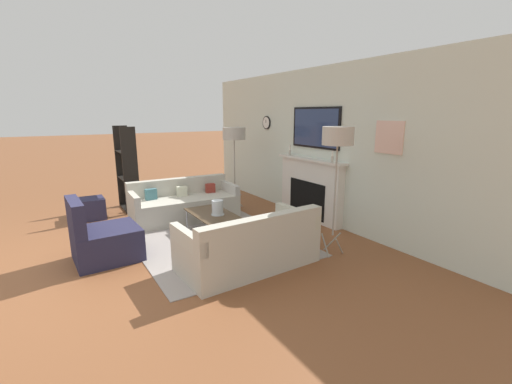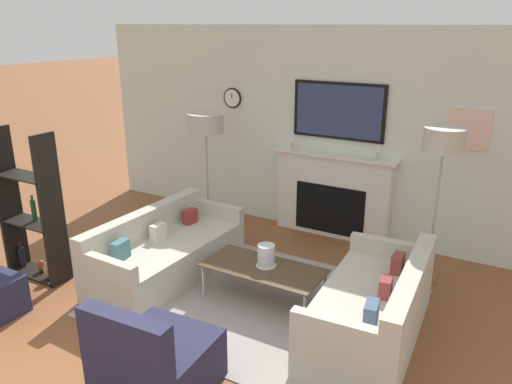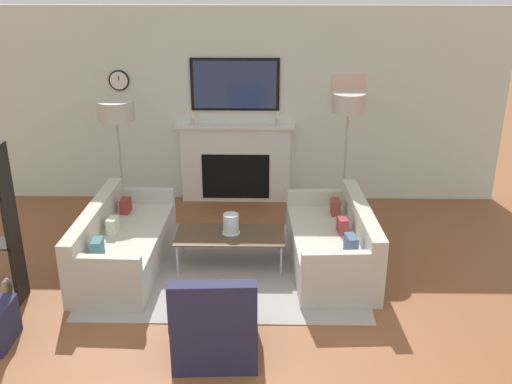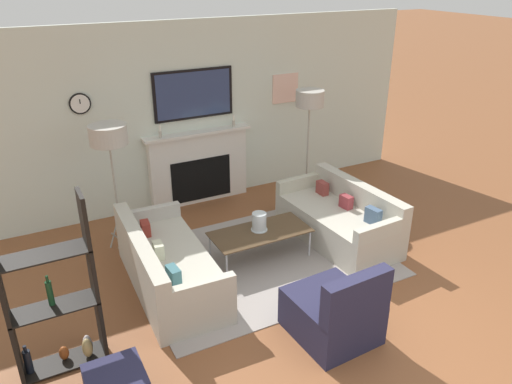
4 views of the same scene
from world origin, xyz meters
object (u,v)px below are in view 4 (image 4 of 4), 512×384
object	(u,v)px
hurricane_candle	(259,223)
couch_left	(167,267)
couch_right	(340,220)
armchair	(335,313)
coffee_table	(260,233)
shelf_unit	(54,301)
floor_lamp_left	(108,136)
floor_lamp_right	(310,100)

from	to	relation	value
hurricane_candle	couch_left	bearing A→B (deg)	-175.04
couch_right	armchair	xyz separation A→B (m)	(-1.20, -1.55, 0.00)
armchair	hurricane_candle	xyz separation A→B (m)	(0.05, 1.66, 0.20)
armchair	coffee_table	size ratio (longest dim) A/B	0.71
couch_left	couch_right	distance (m)	2.39
coffee_table	shelf_unit	xyz separation A→B (m)	(-2.46, -0.78, 0.35)
floor_lamp_left	shelf_unit	size ratio (longest dim) A/B	0.99
armchair	shelf_unit	world-z (taller)	shelf_unit
floor_lamp_right	shelf_unit	xyz separation A→B (m)	(-3.86, -1.91, -0.89)
floor_lamp_right	hurricane_candle	bearing A→B (deg)	-142.08
shelf_unit	hurricane_candle	bearing A→B (deg)	18.46
coffee_table	floor_lamp_left	world-z (taller)	floor_lamp_left
coffee_table	floor_lamp_left	size ratio (longest dim) A/B	0.74
hurricane_candle	floor_lamp_right	size ratio (longest dim) A/B	0.13
couch_left	shelf_unit	bearing A→B (deg)	-149.86
floor_lamp_right	couch_right	bearing A→B (deg)	-101.42
hurricane_candle	coffee_table	bearing A→B (deg)	-101.79
couch_left	floor_lamp_left	size ratio (longest dim) A/B	1.16
floor_lamp_left	floor_lamp_right	world-z (taller)	floor_lamp_right
floor_lamp_left	floor_lamp_right	size ratio (longest dim) A/B	0.94
couch_left	shelf_unit	size ratio (longest dim) A/B	1.14
couch_left	hurricane_candle	distance (m)	1.25
armchair	couch_right	bearing A→B (deg)	52.22
coffee_table	couch_left	bearing A→B (deg)	-176.96
coffee_table	floor_lamp_left	xyz separation A→B (m)	(-1.46, 1.13, 1.14)
couch_left	armchair	bearing A→B (deg)	-52.63
armchair	shelf_unit	size ratio (longest dim) A/B	0.52
coffee_table	shelf_unit	distance (m)	2.60
couch_right	coffee_table	xyz separation A→B (m)	(-1.16, 0.06, 0.08)
armchair	floor_lamp_right	xyz separation A→B (m)	(1.44, 2.75, 1.32)
couch_right	hurricane_candle	distance (m)	1.18
couch_left	couch_right	bearing A→B (deg)	0.02
coffee_table	floor_lamp_right	world-z (taller)	floor_lamp_right
couch_left	couch_right	xyz separation A→B (m)	(2.39, 0.00, 0.01)
couch_right	floor_lamp_left	size ratio (longest dim) A/B	1.07
shelf_unit	coffee_table	bearing A→B (deg)	17.64
floor_lamp_left	couch_right	bearing A→B (deg)	-24.45
coffee_table	couch_right	bearing A→B (deg)	-3.16
couch_left	floor_lamp_right	xyz separation A→B (m)	(2.63, 1.19, 1.33)
floor_lamp_left	couch_left	bearing A→B (deg)	-78.64
hurricane_candle	shelf_unit	size ratio (longest dim) A/B	0.14
floor_lamp_right	floor_lamp_left	bearing A→B (deg)	180.00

